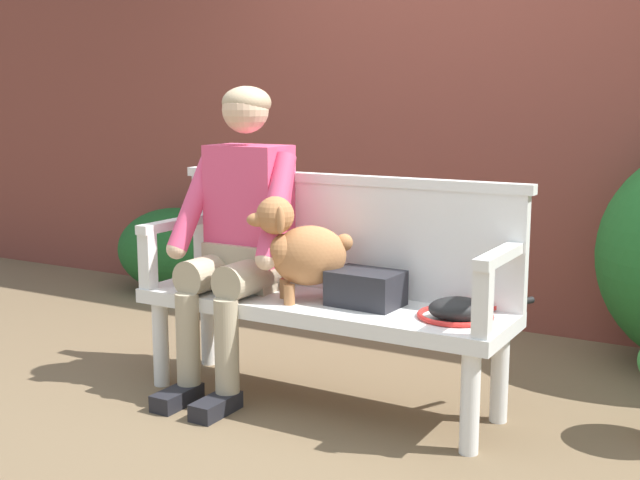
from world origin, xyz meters
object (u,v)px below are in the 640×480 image
object	(u,v)px
baseball_glove	(458,309)
sports_bag	(366,288)
person_seated	(240,227)
dog_on_bench	(300,249)
tennis_racket	(461,315)
garden_bench	(320,314)

from	to	relation	value
baseball_glove	sports_bag	size ratio (longest dim) A/B	0.79
sports_bag	baseball_glove	bearing A→B (deg)	-5.59
person_seated	baseball_glove	distance (m)	1.03
dog_on_bench	baseball_glove	size ratio (longest dim) A/B	1.97
baseball_glove	sports_bag	bearing A→B (deg)	148.32
dog_on_bench	baseball_glove	distance (m)	0.69
sports_bag	tennis_racket	bearing A→B (deg)	2.64
garden_bench	baseball_glove	distance (m)	0.62
person_seated	dog_on_bench	size ratio (longest dim) A/B	3.03
baseball_glove	tennis_racket	bearing A→B (deg)	72.77
garden_bench	dog_on_bench	size ratio (longest dim) A/B	3.67
garden_bench	tennis_racket	xyz separation A→B (m)	(0.60, 0.03, 0.07)
person_seated	tennis_racket	xyz separation A→B (m)	(0.99, 0.04, -0.27)
garden_bench	dog_on_bench	xyz separation A→B (m)	(-0.06, -0.05, 0.28)
person_seated	sports_bag	world-z (taller)	person_seated
garden_bench	sports_bag	distance (m)	0.24
person_seated	sports_bag	distance (m)	0.63
person_seated	tennis_racket	world-z (taller)	person_seated
garden_bench	sports_bag	size ratio (longest dim) A/B	5.67
person_seated	garden_bench	bearing A→B (deg)	0.98
person_seated	baseball_glove	bearing A→B (deg)	-1.04
person_seated	tennis_racket	size ratio (longest dim) A/B	2.30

